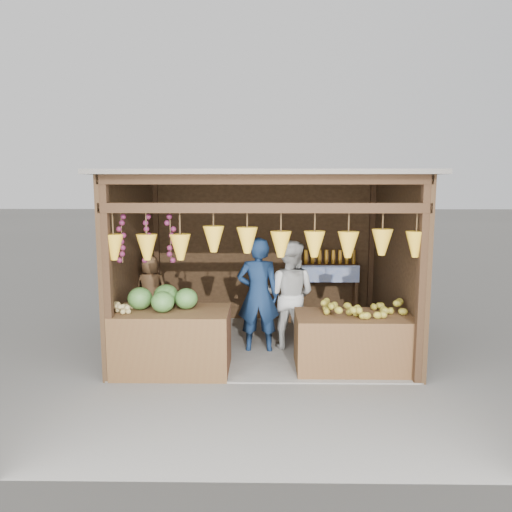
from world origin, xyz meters
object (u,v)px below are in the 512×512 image
(counter_right, at_px, (355,342))
(woman_standing, at_px, (290,295))
(vendor_seated, at_px, (151,290))
(counter_left, at_px, (173,341))
(man_standing, at_px, (258,295))

(counter_right, relative_size, woman_standing, 0.96)
(vendor_seated, bearing_deg, woman_standing, 171.42)
(counter_right, distance_m, woman_standing, 1.29)
(counter_left, distance_m, vendor_seated, 1.47)
(woman_standing, bearing_deg, man_standing, 38.46)
(counter_right, height_order, woman_standing, woman_standing)
(man_standing, bearing_deg, counter_right, 151.49)
(counter_right, xyz_separation_m, vendor_seated, (-3.01, 1.18, 0.46))
(woman_standing, bearing_deg, vendor_seated, 10.80)
(man_standing, height_order, vendor_seated, man_standing)
(man_standing, xyz_separation_m, vendor_seated, (-1.70, 0.47, -0.03))
(man_standing, bearing_deg, woman_standing, -160.29)
(woman_standing, height_order, vendor_seated, woman_standing)
(counter_right, xyz_separation_m, woman_standing, (-0.84, 0.88, 0.45))
(counter_left, distance_m, counter_right, 2.44)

